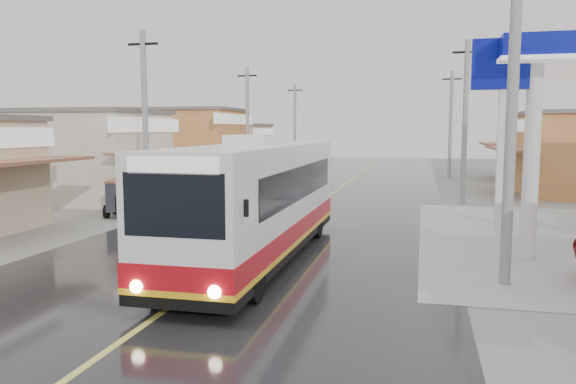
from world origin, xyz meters
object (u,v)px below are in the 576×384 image
coach_bus (259,200)px  second_bus (246,170)px  cyclist (167,205)px  tyre_stack (147,211)px  tricycle_near (125,195)px

coach_bus → second_bus: 15.05m
second_bus → cyclist: 8.56m
second_bus → cyclist: size_ratio=4.19×
coach_bus → tyre_stack: size_ratio=13.59×
tricycle_near → cyclist: bearing=-32.1°
second_bus → tyre_stack: second_bus is taller
second_bus → tyre_stack: (-2.05, -7.62, -1.23)m
coach_bus → tyre_stack: coach_bus is taller
second_bus → tyre_stack: size_ratio=9.87×
second_bus → coach_bus: bearing=-66.9°
second_bus → tricycle_near: (-2.92, -7.83, -0.54)m
coach_bus → cyclist: coach_bus is taller
cyclist → tricycle_near: (-2.22, 0.66, 0.26)m
coach_bus → tricycle_near: bearing=140.6°
tricycle_near → coach_bus: bearing=-54.7°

